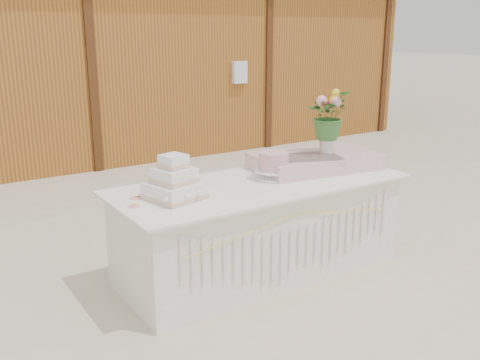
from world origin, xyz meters
name	(u,v)px	position (x,y,z in m)	size (l,w,h in m)	color
ground	(260,271)	(0.00, 0.00, 0.00)	(80.00, 80.00, 0.00)	beige
barn	(51,47)	(-0.01, 5.99, 1.68)	(12.60, 4.60, 3.30)	#9F5C21
cake_table	(261,228)	(0.00, 0.00, 0.39)	(2.40, 1.00, 0.77)	white
wedding_cake	(174,184)	(-0.76, -0.01, 0.88)	(0.43, 0.43, 0.32)	white
pink_cake_stand	(274,164)	(0.14, 0.03, 0.90)	(0.31, 0.31, 0.22)	white
satin_runner	(315,161)	(0.66, 0.11, 0.84)	(1.07, 0.62, 0.14)	beige
flower_vase	(327,143)	(0.77, 0.09, 0.99)	(0.12, 0.12, 0.17)	silver
bouquet	(328,109)	(0.77, 0.09, 1.28)	(0.39, 0.33, 0.43)	#316227
loose_flowers	(134,197)	(-1.01, 0.16, 0.78)	(0.16, 0.39, 0.02)	pink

